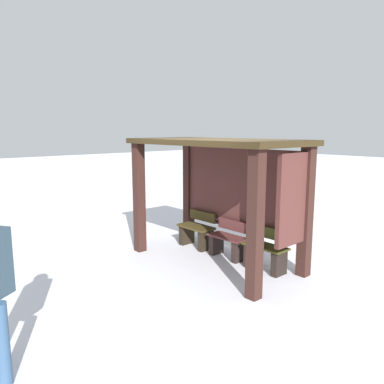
# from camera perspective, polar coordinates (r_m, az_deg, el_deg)

# --- Properties ---
(ground_plane) EXTENTS (60.00, 60.00, 0.00)m
(ground_plane) POSITION_cam_1_polar(r_m,az_deg,el_deg) (7.11, 3.38, -10.56)
(ground_plane) COLOR white
(bus_shelter) EXTENTS (3.25, 1.64, 2.27)m
(bus_shelter) POSITION_cam_1_polar(r_m,az_deg,el_deg) (6.79, 5.29, 2.77)
(bus_shelter) COLOR #351D18
(bus_shelter) RESTS_ON ground
(bench_left_inside) EXTENTS (0.79, 0.40, 0.73)m
(bench_left_inside) POSITION_cam_1_polar(r_m,az_deg,el_deg) (7.87, 0.73, -6.15)
(bench_left_inside) COLOR #413518
(bench_left_inside) RESTS_ON ground
(bench_center_inside) EXTENTS (0.79, 0.36, 0.71)m
(bench_center_inside) POSITION_cam_1_polar(r_m,az_deg,el_deg) (7.27, 5.53, -7.65)
(bench_center_inside) COLOR #562A28
(bench_center_inside) RESTS_ON ground
(bench_right_inside) EXTENTS (0.79, 0.37, 0.73)m
(bench_right_inside) POSITION_cam_1_polar(r_m,az_deg,el_deg) (6.73, 11.19, -9.12)
(bench_right_inside) COLOR #403D17
(bench_right_inside) RESTS_ON ground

